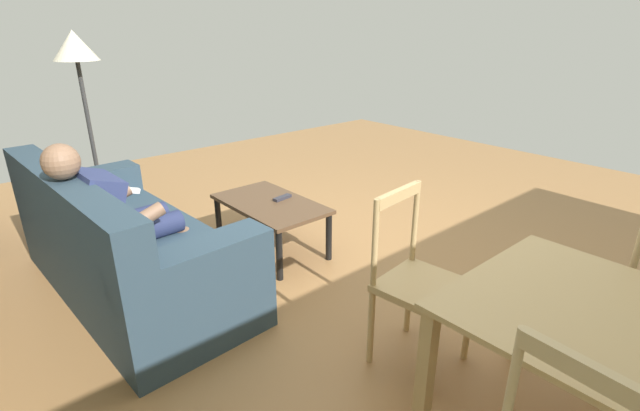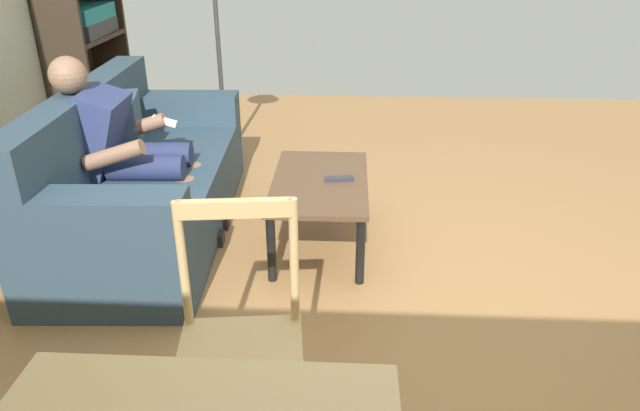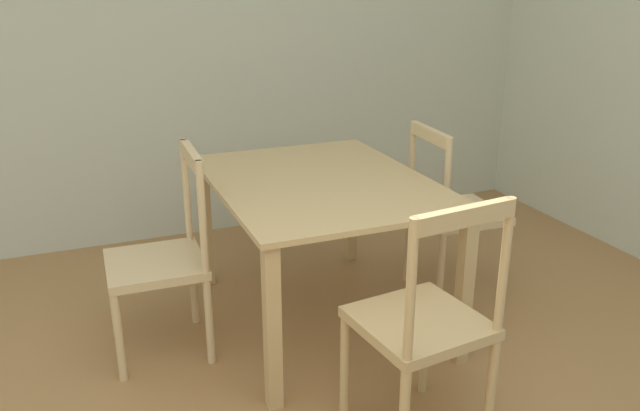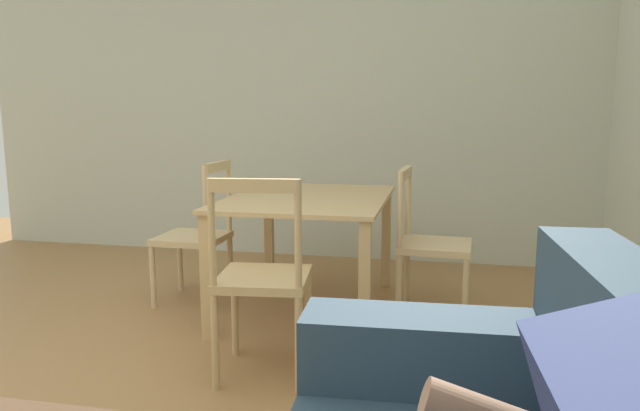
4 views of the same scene
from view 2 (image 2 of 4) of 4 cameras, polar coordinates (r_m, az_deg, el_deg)
The scene contains 7 objects.
ground_plane at distance 2.99m, azimuth 7.31°, elevation -10.86°, with size 8.54×8.54×0.00m, color #9E7042.
couch at distance 3.81m, azimuth -17.32°, elevation 2.28°, with size 2.09×0.99×0.91m.
person_lounging at distance 3.65m, azimuth -18.67°, elevation 5.43°, with size 0.61×0.94×1.13m.
coffee_table at distance 3.46m, azimuth -0.00°, elevation 1.69°, with size 0.96×0.56×0.42m.
tv_remote at distance 3.42m, azimuth 1.91°, elevation 2.63°, with size 0.05×0.17×0.02m, color #2D2D38.
bookshelf at distance 5.44m, azimuth -21.96°, elevation 13.95°, with size 0.91×0.36×1.88m.
dining_chair_facing_couch at distance 2.04m, azimuth -7.83°, elevation -14.07°, with size 0.47×0.47×0.97m.
Camera 2 is at (-2.40, 0.25, 1.77)m, focal length 32.55 mm.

